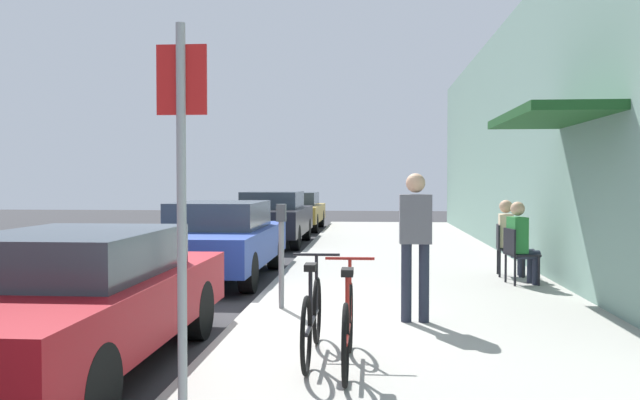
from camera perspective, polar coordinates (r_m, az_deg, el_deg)
The scene contains 16 objects.
ground_plane at distance 7.97m, azimuth -7.22°, elevation -10.90°, with size 60.00×60.00×0.00m, color #2D2D30.
sidewalk_slab at distance 9.78m, azimuth 8.43°, elevation -8.19°, with size 4.50×32.00×0.12m, color #9E9B93.
building_facade at distance 10.12m, azimuth 22.25°, elevation 6.63°, with size 1.40×32.00×5.26m.
parked_car_0 at distance 6.32m, azimuth -20.94°, elevation -8.03°, with size 1.80×4.40×1.28m.
parked_car_1 at distance 11.66m, azimuth -8.83°, elevation -3.37°, with size 1.80×4.40×1.36m.
parked_car_2 at distance 17.73m, azimuth -4.18°, elevation -1.50°, with size 1.80×4.40×1.44m.
parked_car_3 at distance 23.09m, azimuth -2.14°, elevation -0.89°, with size 1.80×4.40×1.33m.
parking_meter at distance 8.29m, azimuth -3.40°, elevation -4.18°, with size 0.12×0.10×1.32m.
street_sign at distance 4.19m, azimuth -11.99°, elevation 0.35°, with size 0.32×0.06×2.60m.
bicycle_0 at distance 5.74m, azimuth 2.46°, elevation -10.96°, with size 0.46×1.71×0.90m.
bicycle_1 at distance 6.04m, azimuth -0.70°, elevation -10.30°, with size 0.46×1.71×0.90m.
cafe_chair_0 at distance 10.66m, azimuth 16.84°, elevation -4.37°, with size 0.51×0.51×0.87m.
seated_patron_0 at distance 10.66m, azimuth 17.15°, elevation -3.33°, with size 0.47×0.42×1.29m.
cafe_chair_1 at distance 11.53m, azimuth 15.90°, elevation -3.91°, with size 0.48×0.48×0.87m.
seated_patron_1 at distance 11.51m, azimuth 16.21°, elevation -2.95°, with size 0.45×0.39×1.29m.
pedestrian_standing at distance 7.52m, azimuth 8.33°, elevation -3.02°, with size 0.36×0.22×1.70m.
Camera 1 is at (1.59, -7.61, 1.74)m, focal length 36.63 mm.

